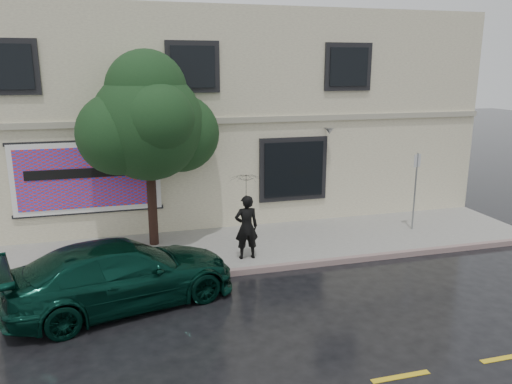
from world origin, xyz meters
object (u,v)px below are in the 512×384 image
object	(u,v)px
car	(122,274)
fire_hydrant	(82,264)
street_tree	(148,125)
pedestrian	(246,227)

from	to	relation	value
car	fire_hydrant	xyz separation A→B (m)	(-0.94, 1.23, -0.16)
street_tree	car	bearing A→B (deg)	-105.07
car	pedestrian	xyz separation A→B (m)	(3.27, 1.63, 0.29)
pedestrian	fire_hydrant	size ratio (longest dim) A/B	2.01
car	fire_hydrant	distance (m)	1.55
pedestrian	car	bearing A→B (deg)	26.82
car	pedestrian	distance (m)	3.66
street_tree	fire_hydrant	world-z (taller)	street_tree
street_tree	pedestrian	bearing A→B (deg)	-37.66
car	pedestrian	world-z (taller)	pedestrian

